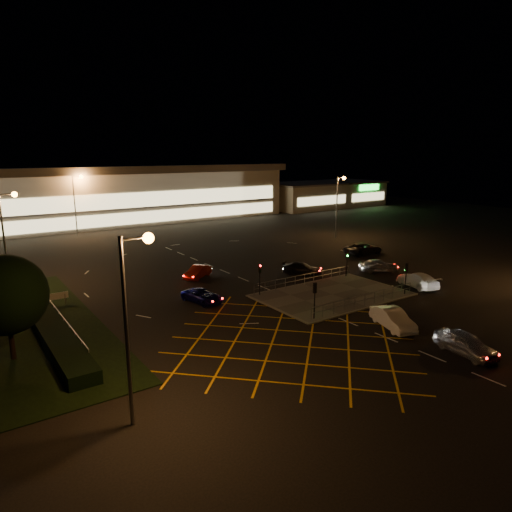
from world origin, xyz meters
TOP-DOWN VIEW (x-y plane):
  - ground at (0.00, 0.00)m, footprint 180.00×180.00m
  - pedestrian_island at (2.00, -2.00)m, footprint 14.00×9.00m
  - hedge at (-23.00, 6.00)m, footprint 2.00×26.00m
  - supermarket at (0.00, 61.95)m, footprint 72.00×26.50m
  - retail_unit_a at (46.00, 53.97)m, footprint 18.80×14.80m
  - retail_unit_b at (62.00, 53.96)m, footprint 14.80×14.80m
  - streetlight_sw at (-21.56, -12.00)m, footprint 1.78×0.56m
  - streetlight_nw at (-23.56, 18.00)m, footprint 1.78×0.56m
  - streetlight_ne at (24.44, 20.00)m, footprint 1.78×0.56m
  - streetlight_far_left at (-9.56, 48.00)m, footprint 1.78×0.56m
  - streetlight_far_right at (30.44, 50.00)m, footprint 1.78×0.56m
  - signal_sw at (-4.00, -5.99)m, footprint 0.28×0.30m
  - signal_se at (8.00, -5.99)m, footprint 0.28×0.30m
  - signal_nw at (-4.00, 1.99)m, footprint 0.28×0.30m
  - signal_ne at (8.00, 1.99)m, footprint 0.28×0.30m
  - tree_e at (-26.00, 0.00)m, footprint 5.40×5.40m
  - car_near_silver at (0.22, -17.09)m, footprint 2.52×4.86m
  - car_queue_white at (0.00, -10.96)m, footprint 3.12×5.01m
  - car_left_blue at (-9.55, 3.51)m, footprint 2.99×4.79m
  - car_far_dkgrey at (4.80, 5.88)m, footprint 4.36×4.68m
  - car_right_silver at (12.92, 1.53)m, footprint 4.83×3.92m
  - car_circ_red at (-5.91, 11.38)m, footprint 4.31×3.52m
  - car_east_grey at (18.73, 9.20)m, footprint 5.76×2.90m
  - car_approach_white at (11.50, -4.90)m, footprint 3.30×5.53m

SIDE VIEW (x-z plane):
  - ground at x=0.00m, z-range 0.00..0.00m
  - pedestrian_island at x=2.00m, z-range 0.00..0.12m
  - hedge at x=-23.00m, z-range 0.00..1.00m
  - car_left_blue at x=-9.55m, z-range 0.00..1.24m
  - car_far_dkgrey at x=4.80m, z-range 0.00..1.32m
  - car_circ_red at x=-5.91m, z-range 0.00..1.38m
  - car_approach_white at x=11.50m, z-range 0.00..1.50m
  - car_right_silver at x=12.92m, z-range 0.00..1.55m
  - car_queue_white at x=0.00m, z-range 0.00..1.56m
  - car_east_grey at x=18.73m, z-range 0.00..1.56m
  - car_near_silver at x=0.22m, z-range 0.00..1.58m
  - signal_sw at x=-4.00m, z-range 0.79..3.94m
  - signal_se at x=8.00m, z-range 0.79..3.94m
  - signal_nw at x=-4.00m, z-range 0.79..3.94m
  - signal_ne at x=8.00m, z-range 0.79..3.94m
  - retail_unit_a at x=46.00m, z-range 0.04..6.39m
  - retail_unit_b at x=62.00m, z-range 0.05..6.40m
  - tree_e at x=-26.00m, z-range 0.97..8.32m
  - supermarket at x=0.00m, z-range 0.06..10.56m
  - streetlight_sw at x=-21.56m, z-range 1.55..11.58m
  - streetlight_nw at x=-23.56m, z-range 1.55..11.58m
  - streetlight_ne at x=24.44m, z-range 1.55..11.58m
  - streetlight_far_left at x=-9.56m, z-range 1.55..11.58m
  - streetlight_far_right at x=30.44m, z-range 1.55..11.58m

